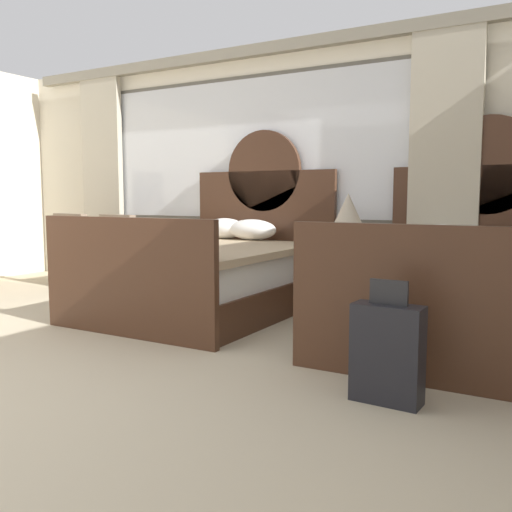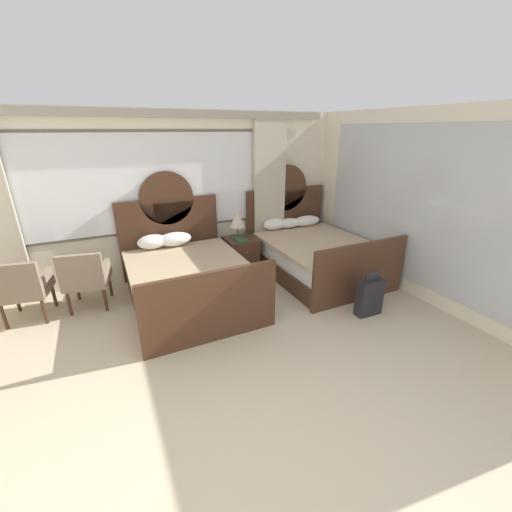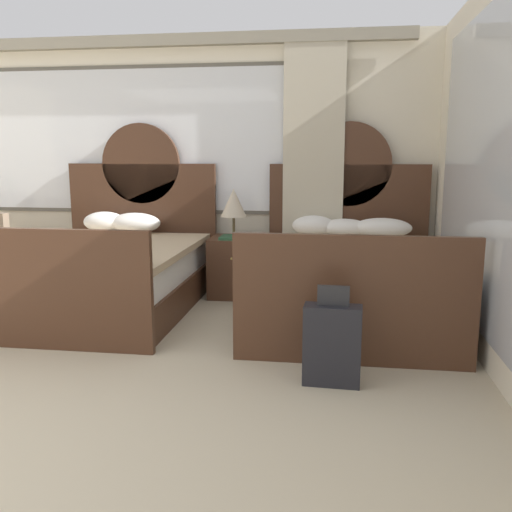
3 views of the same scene
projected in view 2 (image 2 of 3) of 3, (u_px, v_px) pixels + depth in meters
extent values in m
cube|color=beige|center=(150.00, 198.00, 5.28)|extent=(6.82, 0.07, 2.70)
cube|color=#646054|center=(149.00, 183.00, 5.16)|extent=(3.97, 0.02, 1.60)
cube|color=white|center=(149.00, 183.00, 5.15)|extent=(3.89, 0.02, 1.52)
cube|color=#C1B79E|center=(269.00, 192.00, 6.05)|extent=(0.63, 0.08, 2.60)
cube|color=gray|center=(141.00, 113.00, 4.70)|extent=(6.28, 0.10, 0.12)
cube|color=beige|center=(430.00, 209.00, 4.57)|extent=(0.07, 4.94, 2.70)
cube|color=#B2B7BC|center=(410.00, 205.00, 4.81)|extent=(0.01, 3.46, 2.27)
cube|color=#472B1C|center=(190.00, 292.00, 4.82)|extent=(1.58, 2.11, 0.30)
cube|color=white|center=(188.00, 275.00, 4.71)|extent=(1.52, 2.01, 0.26)
cube|color=tan|center=(189.00, 267.00, 4.59)|extent=(1.62, 1.91, 0.06)
cube|color=#472B1C|center=(171.00, 237.00, 5.53)|extent=(1.66, 0.06, 1.35)
cylinder|color=#472B1C|center=(167.00, 198.00, 5.28)|extent=(0.87, 0.06, 0.87)
cube|color=#472B1C|center=(212.00, 307.00, 3.79)|extent=(1.66, 0.06, 0.92)
ellipsoid|color=white|center=(152.00, 242.00, 5.16)|extent=(0.47, 0.31, 0.22)
ellipsoid|color=white|center=(175.00, 239.00, 5.29)|extent=(0.55, 0.32, 0.22)
cube|color=#472B1C|center=(315.00, 266.00, 5.73)|extent=(1.58, 2.11, 0.30)
cube|color=white|center=(316.00, 251.00, 5.62)|extent=(1.52, 2.01, 0.26)
cube|color=tan|center=(320.00, 244.00, 5.50)|extent=(1.62, 1.91, 0.06)
cube|color=#472B1C|center=(285.00, 222.00, 6.44)|extent=(1.66, 0.06, 1.35)
cylinder|color=#472B1C|center=(286.00, 188.00, 6.20)|extent=(0.87, 0.06, 0.87)
cube|color=#472B1C|center=(360.00, 273.00, 4.70)|extent=(1.66, 0.06, 0.92)
ellipsoid|color=white|center=(274.00, 224.00, 6.12)|extent=(0.45, 0.27, 0.21)
ellipsoid|color=white|center=(289.00, 223.00, 6.24)|extent=(0.51, 0.27, 0.18)
ellipsoid|color=white|center=(306.00, 221.00, 6.36)|extent=(0.59, 0.26, 0.20)
cube|color=#472B1C|center=(241.00, 255.00, 5.80)|extent=(0.52, 0.52, 0.61)
sphere|color=tan|center=(247.00, 253.00, 5.52)|extent=(0.02, 0.02, 0.02)
cylinder|color=brown|center=(238.00, 237.00, 5.70)|extent=(0.14, 0.14, 0.02)
cylinder|color=brown|center=(238.00, 232.00, 5.67)|extent=(0.03, 0.03, 0.19)
cone|color=beige|center=(237.00, 219.00, 5.58)|extent=(0.27, 0.27, 0.29)
cube|color=#285133|center=(240.00, 240.00, 5.57)|extent=(0.18, 0.26, 0.03)
cube|color=#84705B|center=(88.00, 280.00, 4.60)|extent=(0.66, 0.66, 0.10)
cube|color=#84705B|center=(80.00, 270.00, 4.29)|extent=(0.56, 0.19, 0.42)
cube|color=#84705B|center=(105.00, 270.00, 4.61)|extent=(0.16, 0.51, 0.16)
cube|color=#84705B|center=(67.00, 273.00, 4.50)|extent=(0.16, 0.51, 0.16)
cylinder|color=#472B1C|center=(110.00, 285.00, 4.95)|extent=(0.04, 0.04, 0.36)
cylinder|color=#472B1C|center=(77.00, 289.00, 4.84)|extent=(0.04, 0.04, 0.36)
cylinder|color=#472B1C|center=(105.00, 300.00, 4.53)|extent=(0.04, 0.04, 0.36)
cylinder|color=#472B1C|center=(69.00, 304.00, 4.43)|extent=(0.04, 0.04, 0.36)
cube|color=#84705B|center=(26.00, 290.00, 4.30)|extent=(0.64, 0.64, 0.10)
cube|color=#84705B|center=(14.00, 280.00, 3.99)|extent=(0.56, 0.16, 0.42)
cube|color=#84705B|center=(45.00, 279.00, 4.32)|extent=(0.14, 0.51, 0.16)
cube|color=#84705B|center=(1.00, 284.00, 4.19)|extent=(0.14, 0.51, 0.16)
cylinder|color=#472B1C|center=(54.00, 295.00, 4.65)|extent=(0.04, 0.04, 0.36)
cylinder|color=#472B1C|center=(17.00, 300.00, 4.53)|extent=(0.04, 0.04, 0.36)
cylinder|color=#472B1C|center=(45.00, 311.00, 4.25)|extent=(0.04, 0.04, 0.36)
cylinder|color=#472B1C|center=(4.00, 317.00, 4.12)|extent=(0.04, 0.04, 0.36)
cube|color=black|center=(369.00, 297.00, 4.43)|extent=(0.37, 0.17, 0.52)
cube|color=#232326|center=(372.00, 276.00, 4.31)|extent=(0.20, 0.03, 0.13)
cylinder|color=black|center=(359.00, 314.00, 4.46)|extent=(0.05, 0.02, 0.05)
cylinder|color=black|center=(375.00, 310.00, 4.57)|extent=(0.05, 0.02, 0.05)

